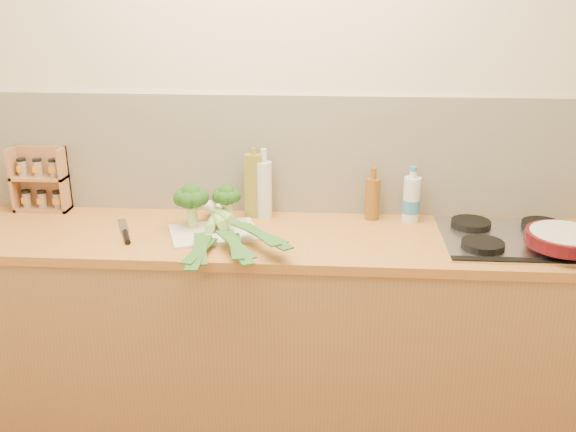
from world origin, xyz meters
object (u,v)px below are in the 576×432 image
chopping_board (214,233)px  chefs_knife (126,234)px  spice_rack (41,183)px  skillet (567,239)px  gas_hob (513,238)px

chopping_board → chefs_knife: 0.37m
spice_rack → skillet: bearing=-9.4°
spice_rack → chopping_board: bearing=-16.8°
chefs_knife → spice_rack: bearing=124.8°
chopping_board → spice_rack: size_ratio=1.21×
gas_hob → spice_rack: size_ratio=1.94×
gas_hob → spice_rack: spice_rack is taller
skillet → spice_rack: bearing=-171.4°
chefs_knife → chopping_board: bearing=-14.6°
chopping_board → gas_hob: bearing=-18.7°
gas_hob → chopping_board: 1.24m
gas_hob → skillet: bearing=-36.9°
gas_hob → chefs_knife: (-1.61, -0.06, -0.01)m
chopping_board → skillet: size_ratio=0.82×
skillet → chefs_knife: bearing=-164.1°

